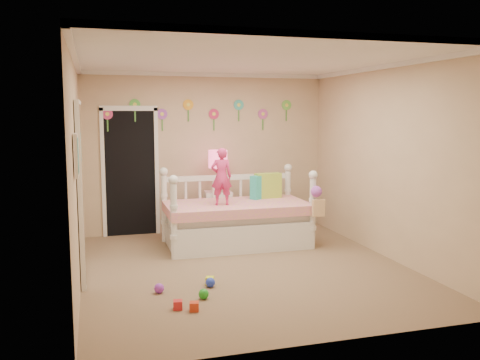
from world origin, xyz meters
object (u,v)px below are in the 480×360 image
object	(u,v)px
daybed	(236,207)
nightstand	(218,213)
table_lamp	(218,164)
child	(221,177)

from	to	relation	value
daybed	nightstand	xyz separation A→B (m)	(-0.10, 0.72, -0.22)
daybed	table_lamp	size ratio (longest dim) A/B	3.20
table_lamp	child	bearing A→B (deg)	-100.31
nightstand	table_lamp	world-z (taller)	table_lamp
child	daybed	bearing A→B (deg)	-145.27
daybed	table_lamp	xyz separation A→B (m)	(-0.10, 0.72, 0.57)
daybed	nightstand	world-z (taller)	daybed
child	table_lamp	world-z (taller)	child
table_lamp	nightstand	bearing A→B (deg)	-93.58
daybed	table_lamp	bearing A→B (deg)	98.51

